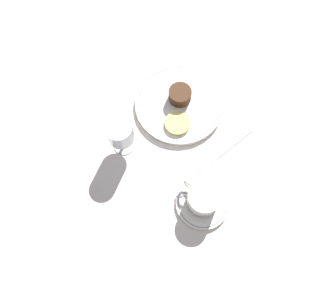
# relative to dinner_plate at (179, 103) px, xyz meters

# --- Properties ---
(ground_plane) EXTENTS (3.00, 3.00, 0.00)m
(ground_plane) POSITION_rel_dinner_plate_xyz_m (-0.01, 0.01, -0.01)
(ground_plane) COLOR white
(dinner_plate) EXTENTS (0.25, 0.25, 0.01)m
(dinner_plate) POSITION_rel_dinner_plate_xyz_m (0.00, 0.00, 0.00)
(dinner_plate) COLOR white
(dinner_plate) RESTS_ON ground_plane
(saucer) EXTENTS (0.13, 0.13, 0.01)m
(saucer) POSITION_rel_dinner_plate_xyz_m (-0.23, 0.17, -0.00)
(saucer) COLOR white
(saucer) RESTS_ON ground_plane
(coffee_cup) EXTENTS (0.11, 0.08, 0.06)m
(coffee_cup) POSITION_rel_dinner_plate_xyz_m (-0.23, 0.16, 0.03)
(coffee_cup) COLOR white
(coffee_cup) RESTS_ON saucer
(spoon) EXTENTS (0.05, 0.10, 0.00)m
(spoon) POSITION_rel_dinner_plate_xyz_m (-0.19, 0.16, 0.00)
(spoon) COLOR silver
(spoon) RESTS_ON saucer
(wine_glass) EXTENTS (0.07, 0.07, 0.12)m
(wine_glass) POSITION_rel_dinner_plate_xyz_m (0.03, 0.19, 0.07)
(wine_glass) COLOR silver
(wine_glass) RESTS_ON ground_plane
(fork) EXTENTS (0.04, 0.19, 0.01)m
(fork) POSITION_rel_dinner_plate_xyz_m (-0.18, 0.04, -0.01)
(fork) COLOR silver
(fork) RESTS_ON ground_plane
(dessert_cake) EXTENTS (0.06, 0.06, 0.04)m
(dessert_cake) POSITION_rel_dinner_plate_xyz_m (0.01, -0.01, 0.02)
(dessert_cake) COLOR #4C2D19
(dessert_cake) RESTS_ON dinner_plate
(pineapple_slice) EXTENTS (0.07, 0.07, 0.01)m
(pineapple_slice) POSITION_rel_dinner_plate_xyz_m (-0.04, 0.05, 0.01)
(pineapple_slice) COLOR #EFE075
(pineapple_slice) RESTS_ON dinner_plate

